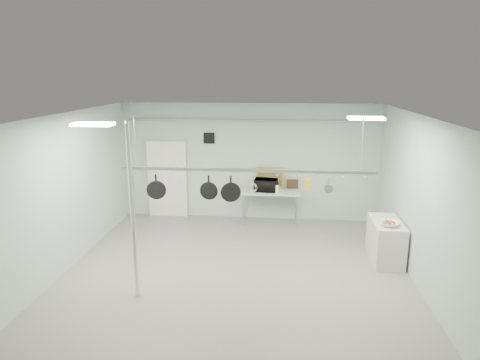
# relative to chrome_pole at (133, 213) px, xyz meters

# --- Properties ---
(floor) EXTENTS (8.00, 8.00, 0.00)m
(floor) POSITION_rel_chrome_pole_xyz_m (1.70, 0.60, -1.60)
(floor) COLOR gray
(floor) RESTS_ON ground
(ceiling) EXTENTS (7.00, 8.00, 0.02)m
(ceiling) POSITION_rel_chrome_pole_xyz_m (1.70, 0.60, 1.59)
(ceiling) COLOR silver
(ceiling) RESTS_ON back_wall
(back_wall) EXTENTS (7.00, 0.02, 3.20)m
(back_wall) POSITION_rel_chrome_pole_xyz_m (1.70, 4.59, 0.00)
(back_wall) COLOR #A0C0B1
(back_wall) RESTS_ON floor
(right_wall) EXTENTS (0.02, 8.00, 3.20)m
(right_wall) POSITION_rel_chrome_pole_xyz_m (5.19, 0.60, 0.00)
(right_wall) COLOR #A0C0B1
(right_wall) RESTS_ON floor
(door) EXTENTS (1.10, 0.10, 2.20)m
(door) POSITION_rel_chrome_pole_xyz_m (-0.60, 4.54, -0.55)
(door) COLOR silver
(door) RESTS_ON floor
(wall_vent) EXTENTS (0.30, 0.04, 0.30)m
(wall_vent) POSITION_rel_chrome_pole_xyz_m (0.60, 4.57, 0.65)
(wall_vent) COLOR black
(wall_vent) RESTS_ON back_wall
(conduit_pipe) EXTENTS (6.60, 0.07, 0.07)m
(conduit_pipe) POSITION_rel_chrome_pole_xyz_m (1.70, 4.50, 1.15)
(conduit_pipe) COLOR gray
(conduit_pipe) RESTS_ON back_wall
(chrome_pole) EXTENTS (0.08, 0.08, 3.20)m
(chrome_pole) POSITION_rel_chrome_pole_xyz_m (0.00, 0.00, 0.00)
(chrome_pole) COLOR silver
(chrome_pole) RESTS_ON floor
(prep_table) EXTENTS (1.60, 0.70, 0.91)m
(prep_table) POSITION_rel_chrome_pole_xyz_m (2.30, 4.20, -0.77)
(prep_table) COLOR #B4D4BF
(prep_table) RESTS_ON floor
(side_cabinet) EXTENTS (0.60, 1.20, 0.90)m
(side_cabinet) POSITION_rel_chrome_pole_xyz_m (4.85, 2.00, -1.15)
(side_cabinet) COLOR beige
(side_cabinet) RESTS_ON floor
(pot_rack) EXTENTS (4.80, 0.06, 1.00)m
(pot_rack) POSITION_rel_chrome_pole_xyz_m (1.90, 0.90, 0.63)
(pot_rack) COLOR #B7B7BC
(pot_rack) RESTS_ON ceiling
(light_panel_left) EXTENTS (0.65, 0.30, 0.05)m
(light_panel_left) POSITION_rel_chrome_pole_xyz_m (-0.50, -0.20, 1.56)
(light_panel_left) COLOR white
(light_panel_left) RESTS_ON ceiling
(light_panel_right) EXTENTS (0.65, 0.30, 0.05)m
(light_panel_right) POSITION_rel_chrome_pole_xyz_m (4.10, 1.20, 1.56)
(light_panel_right) COLOR white
(light_panel_right) RESTS_ON ceiling
(microwave) EXTENTS (0.65, 0.48, 0.33)m
(microwave) POSITION_rel_chrome_pole_xyz_m (2.18, 4.16, -0.53)
(microwave) COLOR black
(microwave) RESTS_ON prep_table
(coffee_canister) EXTENTS (0.23, 0.23, 0.23)m
(coffee_canister) POSITION_rel_chrome_pole_xyz_m (2.44, 4.01, -0.58)
(coffee_canister) COLOR white
(coffee_canister) RESTS_ON prep_table
(painting_large) EXTENTS (0.78, 0.16, 0.58)m
(painting_large) POSITION_rel_chrome_pole_xyz_m (2.28, 4.50, -0.41)
(painting_large) COLOR gold
(painting_large) RESTS_ON prep_table
(painting_small) EXTENTS (0.31, 0.11, 0.25)m
(painting_small) POSITION_rel_chrome_pole_xyz_m (2.90, 4.50, -0.57)
(painting_small) COLOR #321E11
(painting_small) RESTS_ON prep_table
(fruit_bowl) EXTENTS (0.47, 0.47, 0.10)m
(fruit_bowl) POSITION_rel_chrome_pole_xyz_m (4.82, 1.71, -0.65)
(fruit_bowl) COLOR white
(fruit_bowl) RESTS_ON side_cabinet
(skillet_left) EXTENTS (0.38, 0.12, 0.49)m
(skillet_left) POSITION_rel_chrome_pole_xyz_m (0.17, 0.90, 0.24)
(skillet_left) COLOR black
(skillet_left) RESTS_ON pot_rack
(skillet_mid) EXTENTS (0.35, 0.09, 0.48)m
(skillet_mid) POSITION_rel_chrome_pole_xyz_m (1.20, 0.90, 0.24)
(skillet_mid) COLOR black
(skillet_mid) RESTS_ON pot_rack
(skillet_right) EXTENTS (0.39, 0.13, 0.52)m
(skillet_right) POSITION_rel_chrome_pole_xyz_m (1.62, 0.90, 0.22)
(skillet_right) COLOR black
(skillet_right) RESTS_ON pot_rack
(whisk) EXTENTS (0.18, 0.18, 0.34)m
(whisk) POSITION_rel_chrome_pole_xyz_m (2.04, 0.90, 0.32)
(whisk) COLOR silver
(whisk) RESTS_ON pot_rack
(grater) EXTENTS (0.10, 0.06, 0.24)m
(grater) POSITION_rel_chrome_pole_xyz_m (3.06, 0.90, 0.37)
(grater) COLOR gold
(grater) RESTS_ON pot_rack
(saucepan) EXTENTS (0.19, 0.14, 0.30)m
(saucepan) POSITION_rel_chrome_pole_xyz_m (3.45, 0.90, 0.34)
(saucepan) COLOR #A8A8AC
(saucepan) RESTS_ON pot_rack
(fruit_cluster) EXTENTS (0.24, 0.24, 0.09)m
(fruit_cluster) POSITION_rel_chrome_pole_xyz_m (4.82, 1.71, -0.61)
(fruit_cluster) COLOR #A1250E
(fruit_cluster) RESTS_ON fruit_bowl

